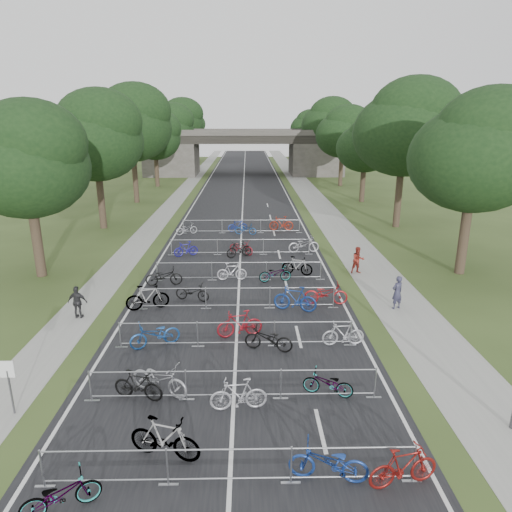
{
  "coord_description": "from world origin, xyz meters",
  "views": [
    {
      "loc": [
        0.48,
        -9.28,
        8.81
      ],
      "look_at": [
        0.97,
        16.07,
        1.1
      ],
      "focal_mm": 32.0,
      "sensor_mm": 36.0,
      "label": 1
    }
  ],
  "objects": [
    {
      "name": "barrier_row_5",
      "position": [
        0.0,
        20.0,
        0.55
      ],
      "size": [
        9.7,
        0.08,
        1.1
      ],
      "color": "#929499",
      "rests_on": "ground"
    },
    {
      "name": "tree_left_2",
      "position": [
        -11.39,
        39.93,
        8.12
      ],
      "size": [
        8.4,
        8.4,
        12.81
      ],
      "color": "#33261C",
      "rests_on": "ground"
    },
    {
      "name": "bike_18",
      "position": [
        2.01,
        14.71,
        0.48
      ],
      "size": [
        1.92,
        0.96,
        0.96
      ],
      "primitive_type": "imported",
      "rotation": [
        0.0,
        0.0,
        1.76
      ],
      "color": "#929499",
      "rests_on": "ground"
    },
    {
      "name": "road",
      "position": [
        0.0,
        50.0,
        0.01
      ],
      "size": [
        11.0,
        140.0,
        0.01
      ],
      "primitive_type": "cube",
      "color": "black",
      "rests_on": "ground"
    },
    {
      "name": "bike_4",
      "position": [
        -3.09,
        3.67,
        0.52
      ],
      "size": [
        1.79,
        0.93,
        1.03
      ],
      "primitive_type": "imported",
      "rotation": [
        0.0,
        0.0,
        1.3
      ],
      "color": "black",
      "rests_on": "ground"
    },
    {
      "name": "barrier_row_1",
      "position": [
        0.0,
        3.6,
        0.55
      ],
      "size": [
        9.7,
        0.08,
        1.1
      ],
      "color": "#929499",
      "rests_on": "ground"
    },
    {
      "name": "pedestrian_a",
      "position": [
        7.61,
        10.86,
        0.82
      ],
      "size": [
        0.71,
        0.61,
        1.65
      ],
      "primitive_type": "imported",
      "rotation": [
        0.0,
        0.0,
        3.57
      ],
      "color": "#2C2C42",
      "rests_on": "ground"
    },
    {
      "name": "bike_6",
      "position": [
        0.17,
        3.05,
        0.55
      ],
      "size": [
        1.85,
        0.68,
        1.09
      ],
      "primitive_type": "imported",
      "rotation": [
        0.0,
        0.0,
        4.81
      ],
      "color": "#A5A5AD",
      "rests_on": "ground"
    },
    {
      "name": "tree_right_2",
      "position": [
        13.11,
        39.93,
        5.95
      ],
      "size": [
        6.16,
        6.16,
        9.39
      ],
      "color": "#33261C",
      "rests_on": "ground"
    },
    {
      "name": "bike_14",
      "position": [
        2.71,
        10.67,
        0.62
      ],
      "size": [
        2.15,
        1.15,
        1.24
      ],
      "primitive_type": "imported",
      "rotation": [
        0.0,
        0.0,
        4.42
      ],
      "color": "navy",
      "rests_on": "ground"
    },
    {
      "name": "bike_21",
      "position": [
        0.05,
        20.11,
        0.48
      ],
      "size": [
        1.88,
        1.5,
        0.96
      ],
      "primitive_type": "imported",
      "rotation": [
        0.0,
        0.0,
        1.01
      ],
      "color": "maroon",
      "rests_on": "ground"
    },
    {
      "name": "tree_right_5",
      "position": [
        13.11,
        75.93,
        5.95
      ],
      "size": [
        6.16,
        6.16,
        9.39
      ],
      "color": "#33261C",
      "rests_on": "ground"
    },
    {
      "name": "bike_17",
      "position": [
        -0.41,
        15.02,
        0.51
      ],
      "size": [
        1.71,
        0.55,
        1.02
      ],
      "primitive_type": "imported",
      "rotation": [
        0.0,
        0.0,
        1.61
      ],
      "color": "#B7B6BE",
      "rests_on": "ground"
    },
    {
      "name": "bike_9",
      "position": [
        0.13,
        8.06,
        0.58
      ],
      "size": [
        2.01,
        0.96,
        1.16
      ],
      "primitive_type": "imported",
      "rotation": [
        0.0,
        0.0,
        4.94
      ],
      "color": "maroon",
      "rests_on": "ground"
    },
    {
      "name": "bike_26",
      "position": [
        0.34,
        25.48,
        0.44
      ],
      "size": [
        1.75,
        0.88,
        0.88
      ],
      "primitive_type": "imported",
      "rotation": [
        0.0,
        0.0,
        1.38
      ],
      "color": "navy",
      "rests_on": "ground"
    },
    {
      "name": "bike_12",
      "position": [
        -4.3,
        10.98,
        0.62
      ],
      "size": [
        2.13,
        1.13,
        1.23
      ],
      "primitive_type": "imported",
      "rotation": [
        0.0,
        0.0,
        1.85
      ],
      "color": "#929499",
      "rests_on": "ground"
    },
    {
      "name": "sidewalk_right",
      "position": [
        8.0,
        50.0,
        0.01
      ],
      "size": [
        3.0,
        140.0,
        0.01
      ],
      "primitive_type": "cube",
      "color": "gray",
      "rests_on": "ground"
    },
    {
      "name": "ground",
      "position": [
        0.0,
        0.0,
        0.0
      ],
      "size": [
        200.0,
        200.0,
        0.0
      ],
      "primitive_type": "plane",
      "color": "#364A1F",
      "rests_on": "ground"
    },
    {
      "name": "bike_16",
      "position": [
        -4.09,
        14.23,
        0.52
      ],
      "size": [
        2.05,
        0.94,
        1.04
      ],
      "primitive_type": "imported",
      "rotation": [
        0.0,
        0.0,
        1.7
      ],
      "color": "black",
      "rests_on": "ground"
    },
    {
      "name": "pedestrian_c",
      "position": [
        -7.27,
        10.08,
        0.77
      ],
      "size": [
        0.92,
        0.44,
        1.53
      ],
      "primitive_type": "imported",
      "rotation": [
        0.0,
        0.0,
        3.06
      ],
      "color": "#252528",
      "rests_on": "ground"
    },
    {
      "name": "bike_13",
      "position": [
        -2.29,
        12.04,
        0.47
      ],
      "size": [
        1.89,
        1.12,
        0.94
      ],
      "primitive_type": "imported",
      "rotation": [
        0.0,
        0.0,
        1.28
      ],
      "color": "black",
      "rests_on": "ground"
    },
    {
      "name": "bike_25",
      "position": [
        -0.3,
        26.49,
        0.49
      ],
      "size": [
        1.69,
        0.89,
        0.98
      ],
      "primitive_type": "imported",
      "rotation": [
        0.0,
        0.0,
        1.85
      ],
      "color": "navy",
      "rests_on": "ground"
    },
    {
      "name": "bike_20",
      "position": [
        -3.59,
        19.73,
        0.5
      ],
      "size": [
        1.7,
        1.09,
        0.99
      ],
      "primitive_type": "imported",
      "rotation": [
        0.0,
        0.0,
        5.13
      ],
      "color": "navy",
      "rests_on": "ground"
    },
    {
      "name": "tree_left_1",
      "position": [
        -11.39,
        27.93,
        7.3
      ],
      "size": [
        7.56,
        7.56,
        11.53
      ],
      "color": "#33261C",
      "rests_on": "ground"
    },
    {
      "name": "tree_left_4",
      "position": [
        -11.39,
        63.93,
        7.3
      ],
      "size": [
        7.56,
        7.56,
        11.53
      ],
      "color": "#33261C",
      "rests_on": "ground"
    },
    {
      "name": "barrier_row_2",
      "position": [
        0.0,
        7.2,
        0.55
      ],
      "size": [
        9.7,
        0.08,
        1.1
      ],
      "color": "#929499",
      "rests_on": "ground"
    },
    {
      "name": "bike_7",
      "position": [
        3.1,
        3.76,
        0.44
      ],
      "size": [
        1.77,
        1.05,
        0.88
      ],
      "primitive_type": "imported",
      "rotation": [
        0.0,
        0.0,
        4.41
      ],
      "color": "#929499",
      "rests_on": "ground"
    },
    {
      "name": "bike_1",
      "position": [
        -1.76,
        0.97,
        0.61
      ],
      "size": [
        2.12,
        1.15,
        1.23
      ],
      "primitive_type": "imported",
      "rotation": [
        0.0,
        0.0,
        1.28
      ],
      "color": "#929499",
      "rests_on": "ground"
    },
    {
      "name": "bike_15",
      "position": [
        4.3,
        11.45,
        0.56
      ],
      "size": [
        2.17,
        0.84,
        1.12
      ],
      "primitive_type": "imported",
      "rotation": [
        0.0,
        0.0,
        1.52
      ],
      "color": "maroon",
      "rests_on": "ground"
    },
    {
      "name": "bike_2",
      "position": [
        2.48,
        0.08,
        0.53
      ],
      "size": [
        2.1,
        1.03,
        1.06
      ],
      "primitive_type": "imported",
      "rotation": [
        0.0,
        0.0,
        4.54
      ],
      "color": "navy",
      "rests_on": "ground"
    },
    {
      "name": "bike_0",
      "position": [
        -3.87,
        -0.74,
        0.48
      ],
      "size": [
        1.91,
        1.36,
        0.95
      ],
      "primitive_type": "imported",
      "rotation": [
        0.0,
        0.0,
        2.02
      ],
      "color": "#929499",
      "rests_on": "ground"
    },
    {
      "name": "barrier_row_6",
      "position": [
        0.0,
        26.0,
        0.55
      ],
      "size": [
        9.7,
        0.08,
        1.1
      ],
      "color": "#929499",
      "rests_on": "ground"
    },
    {
      "name": "bike_8",
      "position": [
        -3.23,
        7.24,
        0.53
      ],
      "size": [
        2.14,
        1.48,
        1.06
      ],
      "primitive_type": "imported",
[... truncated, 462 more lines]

